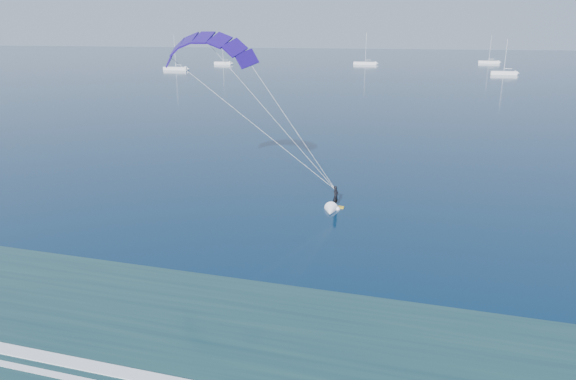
{
  "coord_description": "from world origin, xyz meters",
  "views": [
    {
      "loc": [
        14.1,
        -6.28,
        13.83
      ],
      "look_at": [
        4.63,
        26.61,
        3.26
      ],
      "focal_mm": 32.0,
      "sensor_mm": 36.0,
      "label": 1
    }
  ],
  "objects_px": {
    "kitesurfer_rig": "(268,112)",
    "sailboat_1": "(223,63)",
    "sailboat_4": "(489,62)",
    "sailboat_2": "(365,63)",
    "sailboat_3": "(504,73)",
    "sailboat_0": "(176,68)"
  },
  "relations": [
    {
      "from": "sailboat_0",
      "to": "sailboat_4",
      "type": "relative_size",
      "value": 1.04
    },
    {
      "from": "sailboat_3",
      "to": "sailboat_1",
      "type": "bearing_deg",
      "value": 166.93
    },
    {
      "from": "kitesurfer_rig",
      "to": "sailboat_2",
      "type": "height_order",
      "value": "kitesurfer_rig"
    },
    {
      "from": "sailboat_0",
      "to": "sailboat_1",
      "type": "height_order",
      "value": "sailboat_0"
    },
    {
      "from": "sailboat_1",
      "to": "sailboat_4",
      "type": "distance_m",
      "value": 121.39
    },
    {
      "from": "kitesurfer_rig",
      "to": "sailboat_2",
      "type": "xyz_separation_m",
      "value": [
        -19.18,
        195.95,
        -7.17
      ]
    },
    {
      "from": "kitesurfer_rig",
      "to": "sailboat_0",
      "type": "distance_m",
      "value": 164.19
    },
    {
      "from": "kitesurfer_rig",
      "to": "sailboat_4",
      "type": "xyz_separation_m",
      "value": [
        34.16,
        220.69,
        -7.18
      ]
    },
    {
      "from": "sailboat_1",
      "to": "sailboat_2",
      "type": "height_order",
      "value": "sailboat_2"
    },
    {
      "from": "sailboat_3",
      "to": "sailboat_4",
      "type": "bearing_deg",
      "value": 89.5
    },
    {
      "from": "sailboat_2",
      "to": "sailboat_3",
      "type": "relative_size",
      "value": 1.16
    },
    {
      "from": "sailboat_0",
      "to": "sailboat_3",
      "type": "height_order",
      "value": "sailboat_0"
    },
    {
      "from": "sailboat_1",
      "to": "sailboat_2",
      "type": "relative_size",
      "value": 0.8
    },
    {
      "from": "kitesurfer_rig",
      "to": "sailboat_3",
      "type": "height_order",
      "value": "kitesurfer_rig"
    },
    {
      "from": "kitesurfer_rig",
      "to": "sailboat_1",
      "type": "relative_size",
      "value": 1.45
    },
    {
      "from": "sailboat_4",
      "to": "sailboat_3",
      "type": "bearing_deg",
      "value": -90.5
    },
    {
      "from": "sailboat_2",
      "to": "sailboat_4",
      "type": "xyz_separation_m",
      "value": [
        53.34,
        24.74,
        -0.01
      ]
    },
    {
      "from": "sailboat_1",
      "to": "sailboat_3",
      "type": "xyz_separation_m",
      "value": [
        113.38,
        -26.32,
        0.01
      ]
    },
    {
      "from": "sailboat_0",
      "to": "sailboat_2",
      "type": "bearing_deg",
      "value": 40.45
    },
    {
      "from": "sailboat_0",
      "to": "sailboat_4",
      "type": "xyz_separation_m",
      "value": [
        117.35,
        79.33,
        -0.0
      ]
    },
    {
      "from": "kitesurfer_rig",
      "to": "sailboat_3",
      "type": "xyz_separation_m",
      "value": [
        33.57,
        152.6,
        -7.18
      ]
    },
    {
      "from": "kitesurfer_rig",
      "to": "sailboat_3",
      "type": "distance_m",
      "value": 156.41
    }
  ]
}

